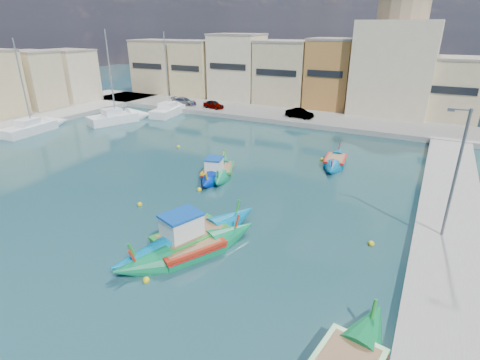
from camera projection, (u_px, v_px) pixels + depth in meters
The scene contains 16 objects.
ground at pixel (145, 219), 24.93m from camera, with size 160.00×160.00×0.00m, color #133A38.
east_quay at pixel (450, 302), 17.14m from camera, with size 4.00×70.00×0.50m, color gray.
north_quay at pixel (302, 118), 51.02m from camera, with size 80.00×8.00×0.60m, color gray.
north_townhouses at pixel (367, 79), 52.39m from camera, with size 83.20×7.87×10.19m.
church_block at pixel (397, 54), 50.19m from camera, with size 10.00×10.00×19.10m.
quay_street_lamp at pixel (455, 174), 20.72m from camera, with size 1.18×0.16×8.00m.
parked_cars at pixel (226, 106), 54.17m from camera, with size 22.55×2.09×1.22m.
luzzu_turquoise_cabin at pixel (190, 238), 21.99m from camera, with size 5.65×10.53×3.34m.
luzzu_blue_cabin at pixel (216, 172), 32.07m from camera, with size 3.74×7.68×2.64m.
luzzu_cyan_mid at pixel (335, 161), 34.82m from camera, with size 2.65×7.68×2.22m.
luzzu_green at pixel (222, 171), 32.50m from camera, with size 4.66×7.42×2.30m.
luzzu_blue_south at pixel (190, 250), 21.06m from camera, with size 6.02×8.97×2.61m.
yacht_north at pixel (174, 109), 55.38m from camera, with size 4.05×9.36×12.10m.
yacht_midnorth at pixel (126, 117), 50.48m from camera, with size 5.63×9.17×12.50m.
yacht_mid at pixel (43, 126), 46.31m from camera, with size 3.36×9.37×11.57m.
mooring_buoys at pixel (227, 193), 28.69m from camera, with size 21.74×22.46×0.36m.
Camera 1 is at (15.81, -16.60, 11.97)m, focal length 28.00 mm.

